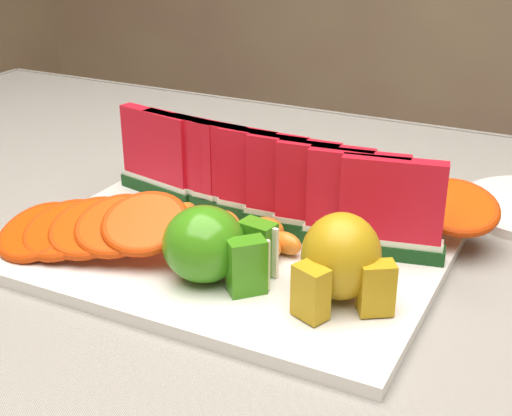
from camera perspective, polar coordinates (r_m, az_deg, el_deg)
The scene contains 10 objects.
table at distance 0.76m, azimuth -2.55°, elevation -10.60°, with size 1.40×0.90×0.75m.
tablecloth at distance 0.73m, azimuth -2.64°, elevation -6.55°, with size 1.53×1.03×0.20m.
platter at distance 0.70m, azimuth -1.86°, elevation -3.31°, with size 0.40×0.30×0.01m.
apple_cluster at distance 0.63m, azimuth -3.53°, elevation -3.06°, with size 0.11×0.10×0.07m.
pear_cluster at distance 0.60m, azimuth 6.85°, elevation -4.17°, with size 0.09×0.09×0.08m.
fork at distance 0.98m, azimuth -6.61°, elevation 4.45°, with size 0.03×0.20×0.00m.
watermelon_row at distance 0.73m, azimuth 0.54°, elevation 2.19°, with size 0.39×0.07×0.10m.
orange_fan_front at distance 0.70m, azimuth -13.07°, elevation -1.51°, with size 0.21×0.13×0.06m.
orange_fan_back at distance 0.77m, azimuth 5.15°, elevation 1.45°, with size 0.39×0.12×0.05m.
tangerine_segments at distance 0.71m, azimuth -1.72°, elevation -1.66°, with size 0.15×0.06×0.02m.
Camera 1 is at (0.31, -0.55, 1.09)m, focal length 50.00 mm.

